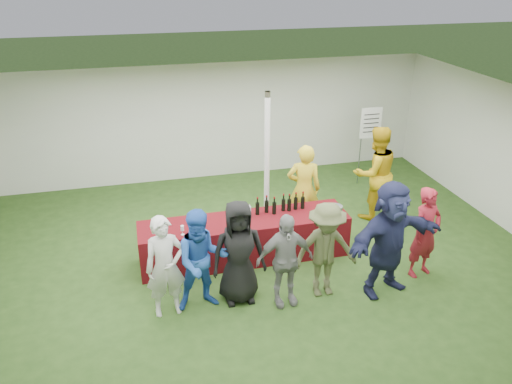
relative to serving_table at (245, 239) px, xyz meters
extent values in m
plane|color=#284719|center=(0.14, -0.25, -0.38)|extent=(60.00, 60.00, 0.00)
plane|color=white|center=(0.14, 3.75, 0.97)|extent=(10.00, 0.00, 10.00)
plane|color=white|center=(0.14, -4.25, 0.97)|extent=(10.00, 0.00, 10.00)
plane|color=white|center=(0.14, -0.25, 2.33)|extent=(10.00, 10.00, 0.00)
cylinder|color=silver|center=(0.64, 0.95, 0.98)|extent=(0.10, 0.10, 2.70)
cube|color=#53090D|center=(0.00, 0.00, 0.00)|extent=(3.60, 0.80, 0.75)
cylinder|color=black|center=(0.26, 0.15, 0.48)|extent=(0.07, 0.07, 0.22)
cylinder|color=black|center=(0.26, 0.15, 0.64)|extent=(0.03, 0.03, 0.08)
cylinder|color=maroon|center=(0.26, 0.15, 0.69)|extent=(0.03, 0.03, 0.02)
cylinder|color=black|center=(0.44, 0.18, 0.48)|extent=(0.07, 0.07, 0.22)
cylinder|color=black|center=(0.44, 0.18, 0.64)|extent=(0.03, 0.03, 0.08)
cylinder|color=maroon|center=(0.44, 0.18, 0.69)|extent=(0.03, 0.03, 0.02)
cylinder|color=black|center=(0.55, 0.09, 0.48)|extent=(0.07, 0.07, 0.22)
cylinder|color=black|center=(0.55, 0.09, 0.64)|extent=(0.03, 0.03, 0.08)
cylinder|color=maroon|center=(0.55, 0.09, 0.69)|extent=(0.03, 0.03, 0.02)
cylinder|color=black|center=(0.74, 0.17, 0.48)|extent=(0.07, 0.07, 0.22)
cylinder|color=black|center=(0.74, 0.17, 0.64)|extent=(0.03, 0.03, 0.08)
cylinder|color=maroon|center=(0.74, 0.17, 0.69)|extent=(0.03, 0.03, 0.02)
cylinder|color=black|center=(0.84, 0.14, 0.48)|extent=(0.07, 0.07, 0.22)
cylinder|color=black|center=(0.84, 0.14, 0.64)|extent=(0.03, 0.03, 0.08)
cylinder|color=maroon|center=(0.84, 0.14, 0.69)|extent=(0.03, 0.03, 0.02)
cylinder|color=black|center=(0.97, 0.17, 0.48)|extent=(0.07, 0.07, 0.22)
cylinder|color=black|center=(0.97, 0.17, 0.64)|extent=(0.03, 0.03, 0.08)
cylinder|color=maroon|center=(0.97, 0.17, 0.69)|extent=(0.03, 0.03, 0.02)
cylinder|color=black|center=(1.10, 0.17, 0.48)|extent=(0.07, 0.07, 0.22)
cylinder|color=black|center=(1.10, 0.17, 0.64)|extent=(0.03, 0.03, 0.08)
cylinder|color=maroon|center=(1.10, 0.17, 0.69)|extent=(0.03, 0.03, 0.02)
cylinder|color=silver|center=(-1.45, -0.24, 0.38)|extent=(0.06, 0.06, 0.00)
cylinder|color=silver|center=(-1.45, -0.24, 0.42)|extent=(0.01, 0.01, 0.07)
cylinder|color=silver|center=(-1.45, -0.24, 0.50)|extent=(0.06, 0.06, 0.08)
cylinder|color=#4C0814|center=(-1.45, -0.24, 0.47)|extent=(0.05, 0.05, 0.02)
cylinder|color=silver|center=(-1.08, -0.25, 0.38)|extent=(0.06, 0.06, 0.00)
cylinder|color=silver|center=(-1.08, -0.25, 0.42)|extent=(0.01, 0.01, 0.07)
cylinder|color=silver|center=(-1.08, -0.25, 0.50)|extent=(0.06, 0.06, 0.08)
cylinder|color=#4C0814|center=(-1.08, -0.25, 0.47)|extent=(0.05, 0.05, 0.02)
cylinder|color=silver|center=(-0.75, -0.24, 0.38)|extent=(0.06, 0.06, 0.00)
cylinder|color=silver|center=(-0.75, -0.24, 0.42)|extent=(0.01, 0.01, 0.07)
cylinder|color=silver|center=(-0.75, -0.24, 0.50)|extent=(0.06, 0.06, 0.08)
cylinder|color=#4C0814|center=(-0.75, -0.24, 0.47)|extent=(0.05, 0.05, 0.02)
cylinder|color=silver|center=(-0.32, -0.31, 0.38)|extent=(0.06, 0.06, 0.00)
cylinder|color=silver|center=(-0.32, -0.31, 0.42)|extent=(0.01, 0.01, 0.07)
cylinder|color=silver|center=(-0.32, -0.31, 0.50)|extent=(0.06, 0.06, 0.08)
cylinder|color=silver|center=(0.10, 0.08, 0.47)|extent=(0.07, 0.07, 0.20)
cylinder|color=silver|center=(0.10, 0.08, 0.59)|extent=(0.03, 0.03, 0.03)
cube|color=white|center=(1.62, 0.05, 0.39)|extent=(0.25, 0.18, 0.03)
cylinder|color=slate|center=(1.56, -0.22, 0.46)|extent=(0.24, 0.24, 0.18)
cylinder|color=slate|center=(3.27, 2.49, 0.18)|extent=(0.02, 0.02, 1.10)
cylinder|color=slate|center=(3.67, 2.49, 0.18)|extent=(0.02, 0.02, 1.10)
cube|color=white|center=(3.47, 2.49, 1.07)|extent=(0.50, 0.02, 0.70)
cube|color=black|center=(3.47, 2.47, 1.27)|extent=(0.36, 0.01, 0.02)
cube|color=black|center=(3.47, 2.47, 1.17)|extent=(0.36, 0.01, 0.02)
cube|color=black|center=(3.47, 2.47, 1.07)|extent=(0.36, 0.01, 0.02)
cube|color=black|center=(3.47, 2.47, 0.97)|extent=(0.36, 0.01, 0.02)
cube|color=black|center=(3.47, 2.47, 0.88)|extent=(0.36, 0.01, 0.02)
imported|color=gold|center=(1.29, 0.69, 0.50)|extent=(0.72, 0.57, 1.75)
imported|color=gold|center=(2.84, 0.89, 0.58)|extent=(0.99, 0.81, 1.90)
imported|color=silver|center=(-1.43, -1.19, 0.42)|extent=(0.62, 0.44, 1.58)
imported|color=#2353B1|center=(-0.90, -1.17, 0.43)|extent=(0.80, 0.64, 1.61)
imported|color=black|center=(-0.35, -1.12, 0.45)|extent=(0.82, 0.54, 1.66)
imported|color=gray|center=(0.29, -1.37, 0.38)|extent=(0.90, 0.41, 1.51)
imported|color=#4A502E|center=(0.96, -1.31, 0.41)|extent=(1.02, 0.60, 1.57)
imported|color=#1E2346|center=(1.92, -1.46, 0.56)|extent=(1.82, 0.98, 1.87)
imported|color=maroon|center=(2.72, -1.19, 0.40)|extent=(0.65, 0.52, 1.56)
camera|label=1|loc=(-1.62, -7.31, 4.42)|focal=35.00mm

